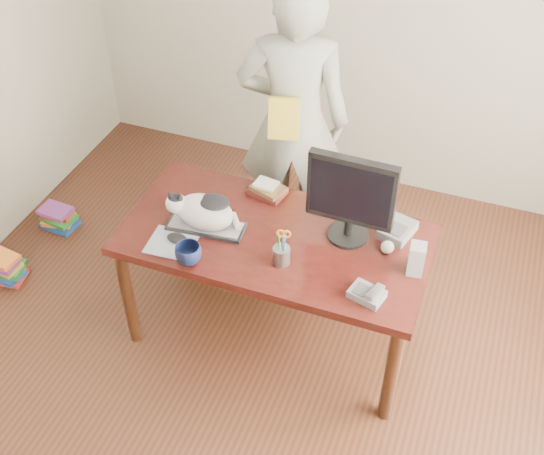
{
  "coord_description": "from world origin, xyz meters",
  "views": [
    {
      "loc": [
        0.9,
        -1.85,
        3.13
      ],
      "look_at": [
        0.0,
        0.55,
        0.85
      ],
      "focal_mm": 45.0,
      "sensor_mm": 36.0,
      "label": 1
    }
  ],
  "objects_px": {
    "book_pile_a": "(4,268)",
    "keyboard": "(206,226)",
    "coffee_mug": "(188,254)",
    "calculator": "(397,230)",
    "person": "(293,123)",
    "pen_cup": "(282,254)",
    "speaker": "(417,259)",
    "mouse": "(177,238)",
    "book_stack": "(268,190)",
    "baseball": "(387,247)",
    "book_pile_b": "(58,218)",
    "cat": "(202,211)",
    "monitor": "(351,196)",
    "desk": "(280,247)",
    "phone": "(368,294)"
  },
  "relations": [
    {
      "from": "pen_cup",
      "to": "speaker",
      "type": "relative_size",
      "value": 1.29
    },
    {
      "from": "mouse",
      "to": "calculator",
      "type": "height_order",
      "value": "calculator"
    },
    {
      "from": "speaker",
      "to": "calculator",
      "type": "relative_size",
      "value": 0.76
    },
    {
      "from": "person",
      "to": "pen_cup",
      "type": "bearing_deg",
      "value": 91.17
    },
    {
      "from": "monitor",
      "to": "coffee_mug",
      "type": "relative_size",
      "value": 3.79
    },
    {
      "from": "keyboard",
      "to": "speaker",
      "type": "relative_size",
      "value": 2.47
    },
    {
      "from": "cat",
      "to": "baseball",
      "type": "relative_size",
      "value": 5.91
    },
    {
      "from": "book_stack",
      "to": "book_pile_b",
      "type": "xyz_separation_m",
      "value": [
        -1.56,
        0.04,
        -0.71
      ]
    },
    {
      "from": "keyboard",
      "to": "book_stack",
      "type": "height_order",
      "value": "book_stack"
    },
    {
      "from": "phone",
      "to": "person",
      "type": "height_order",
      "value": "person"
    },
    {
      "from": "cat",
      "to": "calculator",
      "type": "distance_m",
      "value": 1.02
    },
    {
      "from": "cat",
      "to": "baseball",
      "type": "bearing_deg",
      "value": 3.96
    },
    {
      "from": "keyboard",
      "to": "monitor",
      "type": "xyz_separation_m",
      "value": [
        0.71,
        0.18,
        0.27
      ]
    },
    {
      "from": "desk",
      "to": "phone",
      "type": "relative_size",
      "value": 8.71
    },
    {
      "from": "pen_cup",
      "to": "coffee_mug",
      "type": "bearing_deg",
      "value": -160.13
    },
    {
      "from": "pen_cup",
      "to": "baseball",
      "type": "bearing_deg",
      "value": 28.51
    },
    {
      "from": "keyboard",
      "to": "calculator",
      "type": "distance_m",
      "value": 1.0
    },
    {
      "from": "desk",
      "to": "monitor",
      "type": "bearing_deg",
      "value": 5.72
    },
    {
      "from": "calculator",
      "to": "monitor",
      "type": "bearing_deg",
      "value": -137.13
    },
    {
      "from": "pen_cup",
      "to": "calculator",
      "type": "xyz_separation_m",
      "value": [
        0.49,
        0.41,
        -0.03
      ]
    },
    {
      "from": "monitor",
      "to": "keyboard",
      "type": "bearing_deg",
      "value": -164.37
    },
    {
      "from": "desk",
      "to": "person",
      "type": "relative_size",
      "value": 0.87
    },
    {
      "from": "mouse",
      "to": "baseball",
      "type": "relative_size",
      "value": 1.67
    },
    {
      "from": "pen_cup",
      "to": "book_pile_b",
      "type": "distance_m",
      "value": 2.03
    },
    {
      "from": "cat",
      "to": "speaker",
      "type": "height_order",
      "value": "cat"
    },
    {
      "from": "cat",
      "to": "book_pile_a",
      "type": "bearing_deg",
      "value": 179.75
    },
    {
      "from": "mouse",
      "to": "phone",
      "type": "xyz_separation_m",
      "value": [
        1.01,
        -0.03,
        -0.0
      ]
    },
    {
      "from": "monitor",
      "to": "book_stack",
      "type": "distance_m",
      "value": 0.6
    },
    {
      "from": "desk",
      "to": "person",
      "type": "bearing_deg",
      "value": 104.25
    },
    {
      "from": "person",
      "to": "book_pile_b",
      "type": "height_order",
      "value": "person"
    },
    {
      "from": "person",
      "to": "book_pile_a",
      "type": "bearing_deg",
      "value": 17.52
    },
    {
      "from": "book_pile_a",
      "to": "cat",
      "type": "bearing_deg",
      "value": 5.26
    },
    {
      "from": "person",
      "to": "book_pile_b",
      "type": "distance_m",
      "value": 1.81
    },
    {
      "from": "pen_cup",
      "to": "book_stack",
      "type": "relative_size",
      "value": 1.0
    },
    {
      "from": "book_stack",
      "to": "mouse",
      "type": "bearing_deg",
      "value": -105.26
    },
    {
      "from": "keyboard",
      "to": "cat",
      "type": "bearing_deg",
      "value": -171.64
    },
    {
      "from": "baseball",
      "to": "mouse",
      "type": "bearing_deg",
      "value": -163.56
    },
    {
      "from": "desk",
      "to": "pen_cup",
      "type": "height_order",
      "value": "pen_cup"
    },
    {
      "from": "pen_cup",
      "to": "book_pile_a",
      "type": "relative_size",
      "value": 0.81
    },
    {
      "from": "book_pile_a",
      "to": "keyboard",
      "type": "bearing_deg",
      "value": 5.34
    },
    {
      "from": "phone",
      "to": "baseball",
      "type": "relative_size",
      "value": 2.71
    },
    {
      "from": "speaker",
      "to": "monitor",
      "type": "bearing_deg",
      "value": 156.14
    },
    {
      "from": "baseball",
      "to": "monitor",
      "type": "bearing_deg",
      "value": 172.23
    },
    {
      "from": "baseball",
      "to": "pen_cup",
      "type": "bearing_deg",
      "value": -151.49
    },
    {
      "from": "pen_cup",
      "to": "phone",
      "type": "height_order",
      "value": "pen_cup"
    },
    {
      "from": "baseball",
      "to": "book_stack",
      "type": "bearing_deg",
      "value": 162.86
    },
    {
      "from": "keyboard",
      "to": "calculator",
      "type": "height_order",
      "value": "calculator"
    },
    {
      "from": "pen_cup",
      "to": "book_pile_a",
      "type": "height_order",
      "value": "pen_cup"
    },
    {
      "from": "speaker",
      "to": "phone",
      "type": "bearing_deg",
      "value": -131.37
    },
    {
      "from": "coffee_mug",
      "to": "calculator",
      "type": "relative_size",
      "value": 0.58
    }
  ]
}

